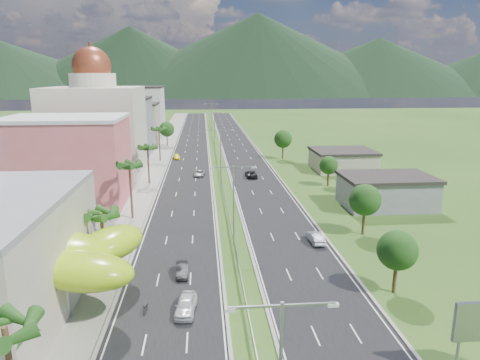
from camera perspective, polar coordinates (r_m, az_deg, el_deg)
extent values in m
plane|color=#2D5119|center=(50.30, 0.01, -12.79)|extent=(500.00, 500.00, 0.00)
cube|color=black|center=(136.73, -6.47, 4.20)|extent=(11.00, 260.00, 0.04)
cube|color=black|center=(137.16, -0.17, 4.32)|extent=(11.00, 260.00, 0.04)
cube|color=gray|center=(137.30, -10.44, 4.12)|extent=(7.00, 260.00, 0.12)
cube|color=gray|center=(118.92, -3.04, 3.14)|extent=(0.08, 216.00, 0.28)
cube|color=gray|center=(219.98, -4.02, 7.94)|extent=(0.10, 0.12, 0.70)
cube|color=gray|center=(23.15, 1.99, -16.54)|extent=(2.88, 0.12, 0.12)
cube|color=gray|center=(23.63, 9.22, -16.04)|extent=(2.88, 0.12, 0.12)
cube|color=silver|center=(23.09, -1.31, -16.90)|extent=(0.60, 0.25, 0.18)
cube|color=silver|center=(24.01, 12.29, -15.96)|extent=(0.60, 0.25, 0.18)
cylinder|color=gray|center=(57.53, -0.86, -3.41)|extent=(0.20, 0.20, 11.00)
cube|color=gray|center=(56.11, -2.35, 1.73)|extent=(2.88, 0.12, 0.12)
cube|color=gray|center=(56.32, 0.58, 1.78)|extent=(2.88, 0.12, 0.12)
cube|color=silver|center=(56.09, -3.66, 1.60)|extent=(0.60, 0.25, 0.18)
cube|color=silver|center=(56.47, 1.87, 1.71)|extent=(0.60, 0.25, 0.18)
cylinder|color=gray|center=(96.42, -2.61, 3.59)|extent=(0.20, 0.20, 11.00)
cube|color=gray|center=(95.58, -3.51, 6.70)|extent=(2.88, 0.12, 0.12)
cube|color=gray|center=(95.70, -1.77, 6.73)|extent=(2.88, 0.12, 0.12)
cube|color=silver|center=(95.56, -4.28, 6.63)|extent=(0.60, 0.25, 0.18)
cube|color=silver|center=(95.79, -1.00, 6.68)|extent=(0.60, 0.25, 0.18)
cylinder|color=gray|center=(140.91, -3.41, 6.80)|extent=(0.20, 0.20, 11.00)
cube|color=gray|center=(140.34, -4.04, 8.94)|extent=(2.88, 0.12, 0.12)
cube|color=gray|center=(140.42, -2.85, 8.96)|extent=(2.88, 0.12, 0.12)
cube|color=silver|center=(140.33, -4.56, 8.89)|extent=(0.60, 0.25, 0.18)
cube|color=silver|center=(140.48, -2.32, 8.93)|extent=(0.60, 0.25, 0.18)
cylinder|color=gray|center=(185.65, -3.83, 8.47)|extent=(0.20, 0.20, 11.00)
cube|color=gray|center=(185.21, -4.31, 10.09)|extent=(2.88, 0.12, 0.12)
cube|color=gray|center=(185.28, -3.41, 10.11)|extent=(2.88, 0.12, 0.12)
cube|color=silver|center=(185.21, -4.71, 10.05)|extent=(0.60, 0.25, 0.18)
cube|color=silver|center=(185.32, -3.00, 10.08)|extent=(0.60, 0.25, 0.18)
cylinder|color=gray|center=(51.53, -28.01, -11.38)|extent=(0.50, 0.50, 4.00)
cylinder|color=gray|center=(44.95, -22.01, -14.43)|extent=(0.50, 0.50, 4.00)
cylinder|color=gray|center=(43.85, -28.36, -15.88)|extent=(0.50, 0.50, 4.00)
cylinder|color=gray|center=(48.74, -18.02, -11.81)|extent=(0.50, 0.50, 4.00)
cube|color=#D85B58|center=(81.88, -22.03, 2.20)|extent=(20.00, 15.00, 15.00)
cube|color=beige|center=(103.44, -18.54, 6.11)|extent=(20.00, 20.00, 20.00)
cylinder|color=beige|center=(102.69, -19.04, 12.47)|extent=(10.00, 10.00, 3.00)
sphere|color=brown|center=(102.70, -19.17, 14.14)|extent=(8.40, 8.40, 8.40)
cube|color=gray|center=(127.76, -15.50, 6.74)|extent=(16.00, 15.00, 16.00)
cube|color=#A49A87|center=(149.48, -13.98, 7.21)|extent=(16.00, 15.00, 13.00)
cube|color=silver|center=(171.91, -12.88, 8.91)|extent=(16.00, 15.00, 18.00)
cylinder|color=gray|center=(38.92, 26.94, -20.34)|extent=(0.24, 0.24, 3.20)
cube|color=gray|center=(79.35, 18.91, -1.59)|extent=(15.00, 10.00, 5.00)
cube|color=#A49A87|center=(107.38, 13.51, 2.48)|extent=(14.00, 12.00, 4.40)
cylinder|color=#47301C|center=(51.74, -17.74, -8.16)|extent=(0.36, 0.36, 7.50)
cylinder|color=#47301C|center=(70.16, -14.33, -1.54)|extent=(0.36, 0.36, 9.00)
cylinder|color=#47301C|center=(92.43, -12.11, 1.91)|extent=(0.36, 0.36, 8.00)
cylinder|color=#47301C|center=(116.81, -10.68, 4.61)|extent=(0.36, 0.36, 8.80)
cylinder|color=#47301C|center=(141.73, -9.70, 5.43)|extent=(0.40, 0.40, 4.90)
sphere|color=#214B17|center=(141.31, -9.75, 6.69)|extent=(4.90, 4.90, 4.90)
cylinder|color=#47301C|center=(48.99, 19.98, -11.71)|extent=(0.40, 0.40, 4.20)
sphere|color=#214B17|center=(47.93, 20.24, -8.79)|extent=(4.20, 4.20, 4.20)
cylinder|color=#47301C|center=(64.53, 16.15, -5.06)|extent=(0.40, 0.40, 4.55)
sphere|color=#214B17|center=(63.68, 16.33, -2.56)|extent=(4.55, 4.55, 4.55)
cylinder|color=#47301C|center=(91.06, 11.67, 0.41)|extent=(0.40, 0.40, 3.85)
sphere|color=#214B17|center=(90.53, 11.74, 1.94)|extent=(3.85, 3.85, 3.85)
cylinder|color=#47301C|center=(118.61, 5.72, 3.96)|extent=(0.40, 0.40, 4.90)
sphere|color=#214B17|center=(118.12, 5.76, 5.46)|extent=(4.90, 4.90, 4.90)
imported|color=white|center=(43.54, -7.22, -16.19)|extent=(2.31, 4.76, 1.57)
imported|color=black|center=(50.86, -7.75, -11.75)|extent=(1.52, 3.98, 1.30)
imported|color=#9A9DA1|center=(98.56, -5.45, 0.91)|extent=(2.64, 4.90, 1.31)
imported|color=yellow|center=(119.72, -8.47, 3.10)|extent=(2.34, 4.55, 1.26)
imported|color=#ABAEB3|center=(60.32, 10.01, -7.55)|extent=(1.85, 4.60, 1.49)
imported|color=black|center=(97.05, 1.48, 0.83)|extent=(2.51, 5.41, 1.50)
imported|color=black|center=(44.31, -12.46, -16.13)|extent=(0.71, 1.91, 1.20)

